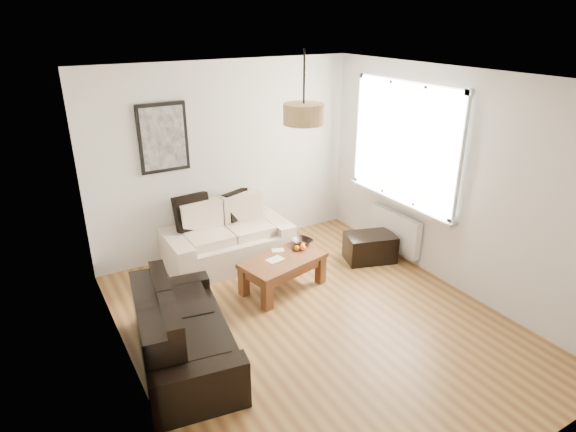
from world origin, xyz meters
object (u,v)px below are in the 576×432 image
sofa_leather (183,328)px  coffee_table (283,273)px  ottoman (370,247)px  loveseat_cream (227,235)px

sofa_leather → coffee_table: sofa_leather is taller
coffee_table → ottoman: size_ratio=1.54×
loveseat_cream → ottoman: 1.94m
sofa_leather → coffee_table: size_ratio=1.66×
loveseat_cream → coffee_table: size_ratio=1.62×
sofa_leather → ottoman: 2.98m
coffee_table → sofa_leather: bearing=-155.5°
sofa_leather → ottoman: size_ratio=2.56×
ottoman → coffee_table: bearing=-177.8°
coffee_table → loveseat_cream: bearing=106.9°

